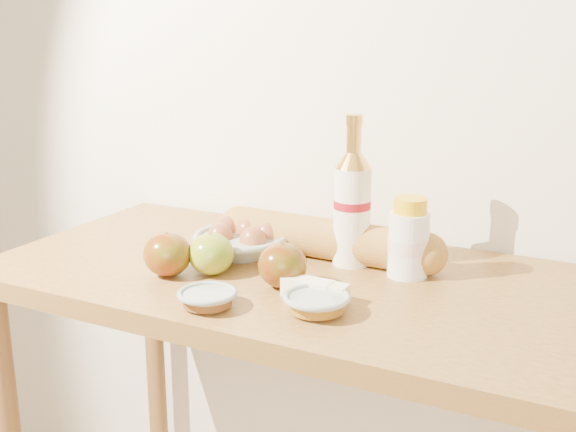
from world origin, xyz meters
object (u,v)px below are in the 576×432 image
object	(u,v)px
table	(295,330)
cream_bottle	(409,240)
egg_bowl	(241,241)
baguette	(327,239)
bourbon_bottle	(352,205)

from	to	relation	value
table	cream_bottle	distance (m)	0.29
egg_bowl	baguette	world-z (taller)	baguette
egg_bowl	bourbon_bottle	bearing A→B (deg)	11.51
table	cream_bottle	bearing A→B (deg)	21.55
bourbon_bottle	baguette	distance (m)	0.10
bourbon_bottle	cream_bottle	bearing A→B (deg)	-31.84
egg_bowl	cream_bottle	bearing A→B (deg)	5.16
egg_bowl	baguette	size ratio (longest dim) A/B	0.43
baguette	table	bearing A→B (deg)	-100.29
table	baguette	distance (m)	0.20
bourbon_bottle	cream_bottle	distance (m)	0.13
bourbon_bottle	baguette	xyz separation A→B (m)	(-0.06, 0.01, -0.08)
cream_bottle	baguette	size ratio (longest dim) A/B	0.30
table	baguette	size ratio (longest dim) A/B	2.39
bourbon_bottle	egg_bowl	bearing A→B (deg)	166.54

